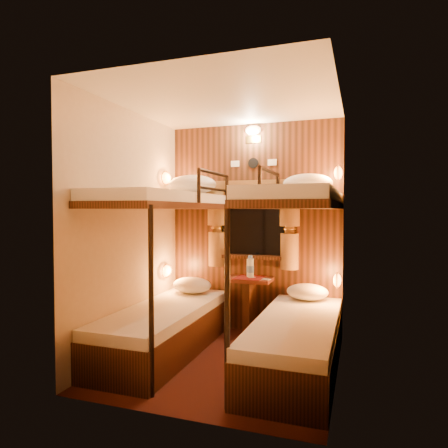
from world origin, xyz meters
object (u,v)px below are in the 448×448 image
at_px(bottle_left, 251,268).
at_px(bottle_right, 250,268).
at_px(bunk_right, 297,306).
at_px(table, 249,298).
at_px(bunk_left, 165,296).

relative_size(bottle_left, bottle_right, 1.05).
height_order(bunk_right, table, bunk_right).
relative_size(bunk_left, bottle_left, 7.49).
relative_size(bunk_left, bottle_right, 7.87).
relative_size(bunk_left, table, 2.90).
height_order(bunk_left, bottle_right, bunk_left).
xyz_separation_m(bunk_left, table, (0.65, 0.78, -0.14)).
distance_m(bunk_right, table, 1.02).
bearing_deg(bunk_left, bunk_right, 0.00).
bearing_deg(bottle_right, bunk_right, -51.41).
bearing_deg(bunk_left, table, 50.33).
xyz_separation_m(table, bottle_left, (0.02, 0.00, 0.34)).
height_order(bunk_right, bottle_right, bunk_right).
bearing_deg(bunk_right, bottle_right, 128.59).
xyz_separation_m(bunk_left, bottle_left, (0.66, 0.78, 0.20)).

